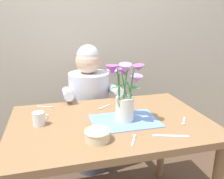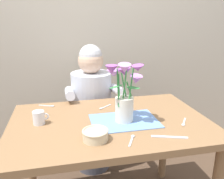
% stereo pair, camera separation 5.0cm
% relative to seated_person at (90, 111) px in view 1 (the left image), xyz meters
% --- Properties ---
extents(wood_panel_backdrop, '(4.00, 0.10, 2.50)m').
position_rel_seated_person_xyz_m(wood_panel_backdrop, '(0.03, 0.43, 0.69)').
color(wood_panel_backdrop, beige).
rests_on(wood_panel_backdrop, ground_plane).
extents(dining_table, '(1.20, 0.80, 0.74)m').
position_rel_seated_person_xyz_m(dining_table, '(0.03, -0.62, 0.08)').
color(dining_table, olive).
rests_on(dining_table, ground_plane).
extents(seated_person, '(0.45, 0.47, 1.14)m').
position_rel_seated_person_xyz_m(seated_person, '(0.00, 0.00, 0.00)').
color(seated_person, '#4C4C56').
rests_on(seated_person, ground_plane).
extents(striped_placemat, '(0.40, 0.28, 0.00)m').
position_rel_seated_person_xyz_m(striped_placemat, '(0.11, -0.65, 0.18)').
color(striped_placemat, '#6B93D1').
rests_on(striped_placemat, dining_table).
extents(flower_vase, '(0.25, 0.24, 0.37)m').
position_rel_seated_person_xyz_m(flower_vase, '(0.11, -0.64, 0.36)').
color(flower_vase, silver).
rests_on(flower_vase, dining_table).
extents(ceramic_bowl, '(0.14, 0.14, 0.06)m').
position_rel_seated_person_xyz_m(ceramic_bowl, '(-0.10, -0.83, 0.21)').
color(ceramic_bowl, beige).
rests_on(ceramic_bowl, dining_table).
extents(dinner_knife, '(0.19, 0.08, 0.00)m').
position_rel_seated_person_xyz_m(dinner_knife, '(0.29, -0.89, 0.18)').
color(dinner_knife, silver).
rests_on(dinner_knife, dining_table).
extents(ceramic_mug, '(0.09, 0.07, 0.08)m').
position_rel_seated_person_xyz_m(ceramic_mug, '(-0.39, -0.58, 0.22)').
color(ceramic_mug, silver).
rests_on(ceramic_mug, dining_table).
extents(spoon_0, '(0.11, 0.06, 0.01)m').
position_rel_seated_person_xyz_m(spoon_0, '(-0.34, -0.29, 0.18)').
color(spoon_0, silver).
rests_on(spoon_0, dining_table).
extents(spoon_1, '(0.08, 0.11, 0.01)m').
position_rel_seated_person_xyz_m(spoon_1, '(0.44, -0.76, 0.18)').
color(spoon_1, silver).
rests_on(spoon_1, dining_table).
extents(spoon_2, '(0.07, 0.11, 0.01)m').
position_rel_seated_person_xyz_m(spoon_2, '(0.09, -0.87, 0.18)').
color(spoon_2, silver).
rests_on(spoon_2, dining_table).
extents(spoon_3, '(0.10, 0.09, 0.01)m').
position_rel_seated_person_xyz_m(spoon_3, '(0.03, -0.40, 0.18)').
color(spoon_3, silver).
rests_on(spoon_3, dining_table).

